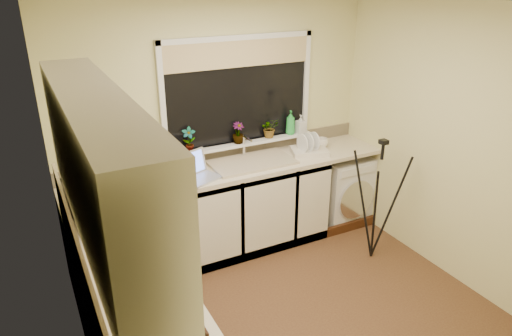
% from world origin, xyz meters
% --- Properties ---
extents(floor, '(3.20, 3.20, 0.00)m').
position_xyz_m(floor, '(0.00, 0.00, 0.00)').
color(floor, brown).
rests_on(floor, ground).
extents(ceiling, '(3.20, 3.20, 0.00)m').
position_xyz_m(ceiling, '(0.00, 0.00, 2.45)').
color(ceiling, white).
rests_on(ceiling, ground).
extents(wall_back, '(3.20, 0.00, 3.20)m').
position_xyz_m(wall_back, '(0.00, 1.50, 1.23)').
color(wall_back, beige).
rests_on(wall_back, ground).
extents(wall_front, '(3.20, 0.00, 3.20)m').
position_xyz_m(wall_front, '(0.00, -1.50, 1.23)').
color(wall_front, beige).
rests_on(wall_front, ground).
extents(wall_left, '(0.00, 3.00, 3.00)m').
position_xyz_m(wall_left, '(-1.60, 0.00, 1.23)').
color(wall_left, beige).
rests_on(wall_left, ground).
extents(wall_right, '(0.00, 3.00, 3.00)m').
position_xyz_m(wall_right, '(1.60, 0.00, 1.23)').
color(wall_right, beige).
rests_on(wall_right, ground).
extents(base_cabinet_back, '(2.55, 0.60, 0.86)m').
position_xyz_m(base_cabinet_back, '(-0.33, 1.20, 0.43)').
color(base_cabinet_back, silver).
rests_on(base_cabinet_back, floor).
extents(worktop_back, '(3.20, 0.60, 0.04)m').
position_xyz_m(worktop_back, '(0.00, 1.20, 0.88)').
color(worktop_back, beige).
rests_on(worktop_back, base_cabinet_back).
extents(worktop_left, '(0.60, 2.40, 0.04)m').
position_xyz_m(worktop_left, '(-1.30, -0.30, 0.88)').
color(worktop_left, beige).
rests_on(worktop_left, base_cabinet_left).
extents(upper_cabinet, '(0.28, 1.90, 0.70)m').
position_xyz_m(upper_cabinet, '(-1.44, -0.45, 1.80)').
color(upper_cabinet, silver).
rests_on(upper_cabinet, wall_left).
extents(splashback_left, '(0.02, 2.40, 0.45)m').
position_xyz_m(splashback_left, '(-1.59, -0.30, 1.12)').
color(splashback_left, beige).
rests_on(splashback_left, wall_left).
extents(splashback_back, '(3.20, 0.02, 0.14)m').
position_xyz_m(splashback_back, '(0.00, 1.49, 0.97)').
color(splashback_back, beige).
rests_on(splashback_back, wall_back).
extents(window_glass, '(1.50, 0.02, 1.00)m').
position_xyz_m(window_glass, '(0.20, 1.49, 1.55)').
color(window_glass, black).
rests_on(window_glass, wall_back).
extents(window_blind, '(1.50, 0.02, 0.25)m').
position_xyz_m(window_blind, '(0.20, 1.46, 1.92)').
color(window_blind, tan).
rests_on(window_blind, wall_back).
extents(windowsill, '(1.60, 0.14, 0.03)m').
position_xyz_m(windowsill, '(0.20, 1.43, 1.04)').
color(windowsill, white).
rests_on(windowsill, wall_back).
extents(sink, '(0.82, 0.46, 0.03)m').
position_xyz_m(sink, '(0.20, 1.20, 0.91)').
color(sink, tan).
rests_on(sink, worktop_back).
extents(faucet, '(0.03, 0.03, 0.24)m').
position_xyz_m(faucet, '(0.20, 1.38, 1.02)').
color(faucet, silver).
rests_on(faucet, worktop_back).
extents(washing_machine, '(0.54, 0.53, 0.76)m').
position_xyz_m(washing_machine, '(1.33, 1.21, 0.38)').
color(washing_machine, white).
rests_on(washing_machine, floor).
extents(laptop, '(0.40, 0.38, 0.24)m').
position_xyz_m(laptop, '(-0.40, 1.12, 0.96)').
color(laptop, '#ADADB5').
rests_on(laptop, worktop_back).
extents(kettle, '(0.15, 0.15, 0.20)m').
position_xyz_m(kettle, '(-1.25, 0.19, 1.00)').
color(kettle, white).
rests_on(kettle, worktop_left).
extents(dish_rack, '(0.44, 0.38, 0.05)m').
position_xyz_m(dish_rack, '(0.85, 1.16, 0.93)').
color(dish_rack, beige).
rests_on(dish_rack, worktop_back).
extents(tripod, '(0.77, 0.77, 1.24)m').
position_xyz_m(tripod, '(1.14, 0.41, 0.62)').
color(tripod, black).
rests_on(tripod, floor).
extents(steel_jar, '(0.08, 0.08, 0.11)m').
position_xyz_m(steel_jar, '(-1.40, -0.20, 0.96)').
color(steel_jar, silver).
rests_on(steel_jar, worktop_left).
extents(microwave, '(0.55, 0.64, 0.30)m').
position_xyz_m(microwave, '(-1.31, 0.76, 1.05)').
color(microwave, silver).
rests_on(microwave, worktop_left).
extents(plant_a, '(0.15, 0.13, 0.25)m').
position_xyz_m(plant_a, '(-0.36, 1.41, 1.17)').
color(plant_a, '#999999').
rests_on(plant_a, windowsill).
extents(plant_c, '(0.13, 0.13, 0.22)m').
position_xyz_m(plant_c, '(0.16, 1.42, 1.16)').
color(plant_c, '#999999').
rests_on(plant_c, windowsill).
extents(plant_d, '(0.20, 0.18, 0.20)m').
position_xyz_m(plant_d, '(0.52, 1.43, 1.15)').
color(plant_d, '#999999').
rests_on(plant_d, windowsill).
extents(soap_bottle_green, '(0.13, 0.13, 0.26)m').
position_xyz_m(soap_bottle_green, '(0.77, 1.42, 1.18)').
color(soap_bottle_green, green).
rests_on(soap_bottle_green, windowsill).
extents(soap_bottle_clear, '(0.10, 0.10, 0.20)m').
position_xyz_m(soap_bottle_clear, '(0.88, 1.40, 1.15)').
color(soap_bottle_clear, '#999999').
rests_on(soap_bottle_clear, windowsill).
extents(cup_back, '(0.18, 0.18, 0.11)m').
position_xyz_m(cup_back, '(1.06, 1.25, 0.95)').
color(cup_back, white).
rests_on(cup_back, worktop_back).
extents(cup_left, '(0.10, 0.10, 0.08)m').
position_xyz_m(cup_left, '(-1.25, -0.50, 0.94)').
color(cup_left, beige).
rests_on(cup_left, worktop_left).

